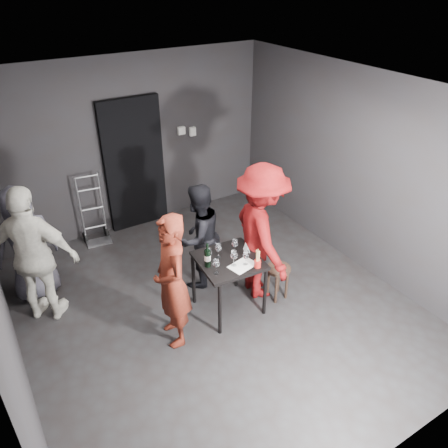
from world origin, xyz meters
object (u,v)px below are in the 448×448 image
stool (278,274)px  man_maroon (262,220)px  hand_truck (96,229)px  breadstick_cup (258,259)px  woman_black (199,238)px  tasting_table (229,266)px  bystander_cream (32,246)px  wine_bottle (208,258)px  server_red (171,277)px  bystander_grey (26,243)px

stool → man_maroon: (-0.12, 0.23, 0.72)m
hand_truck → breadstick_cup: bearing=-59.6°
hand_truck → woman_black: size_ratio=0.79×
tasting_table → breadstick_cup: size_ratio=3.04×
woman_black → man_maroon: 0.90m
stool → bystander_cream: (-2.61, 1.22, 0.66)m
tasting_table → man_maroon: (0.52, 0.08, 0.43)m
hand_truck → man_maroon: bearing=-50.3°
wine_bottle → woman_black: bearing=70.4°
wine_bottle → breadstick_cup: bearing=-33.0°
man_maroon → breadstick_cup: bearing=150.9°
server_red → man_maroon: size_ratio=0.81×
bystander_cream → man_maroon: bearing=-165.1°
man_maroon → bystander_cream: (-2.48, 0.98, -0.06)m
wine_bottle → breadstick_cup: (0.48, -0.31, -0.01)m
server_red → wine_bottle: 0.53m
woman_black → wine_bottle: size_ratio=4.59×
man_maroon → bystander_grey: bearing=70.4°
man_maroon → breadstick_cup: 0.54m
bystander_cream → woman_black: bearing=-155.5°
tasting_table → bystander_grey: bystander_grey is taller
server_red → wine_bottle: bearing=110.6°
server_red → bystander_grey: size_ratio=1.12×
bystander_cream → stool: bearing=-168.5°
woman_black → bystander_grey: size_ratio=0.89×
stool → bystander_grey: 3.18m
bystander_cream → wine_bottle: size_ratio=6.72×
server_red → woman_black: server_red is taller
stool → bystander_grey: (-2.63, 1.73, 0.42)m
hand_truck → bystander_cream: bearing=-119.7°
breadstick_cup → woman_black: bearing=104.8°
stool → breadstick_cup: bearing=-161.9°
bystander_grey → breadstick_cup: 2.88m
man_maroon → bystander_cream: bearing=79.7°
tasting_table → wine_bottle: 0.35m
breadstick_cup → bystander_cream: bearing=147.8°
hand_truck → tasting_table: (0.93, -2.41, 0.44)m
man_maroon → woman_black: bearing=56.1°
stool → man_maroon: size_ratio=0.22×
stool → server_red: (-1.44, 0.05, 0.51)m
woman_black → man_maroon: (0.57, -0.58, 0.38)m
hand_truck → stool: (1.58, -2.56, 0.16)m
breadstick_cup → wine_bottle: bearing=147.0°
man_maroon → server_red: bearing=109.1°
server_red → woman_black: 1.08m
hand_truck → bystander_cream: (-1.03, -1.34, 0.82)m
hand_truck → man_maroon: man_maroon is taller
tasting_table → stool: 0.73m
tasting_table → bystander_cream: 2.26m
man_maroon → bystander_grey: man_maroon is taller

